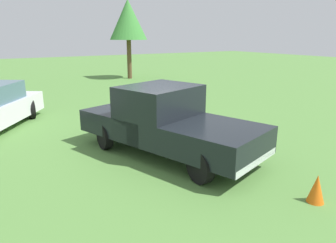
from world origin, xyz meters
name	(u,v)px	position (x,y,z in m)	size (l,w,h in m)	color
ground_plane	(152,150)	(0.00, 0.00, 0.00)	(80.00, 80.00, 0.00)	#54843D
pickup_truck	(164,120)	(0.36, 0.17, 0.93)	(5.36, 3.38, 1.80)	black
tree_back_right	(128,20)	(-13.83, 5.71, 4.04)	(2.61, 2.61, 5.44)	brown
traffic_cone	(317,189)	(4.05, 1.29, 0.28)	(0.32, 0.32, 0.55)	orange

